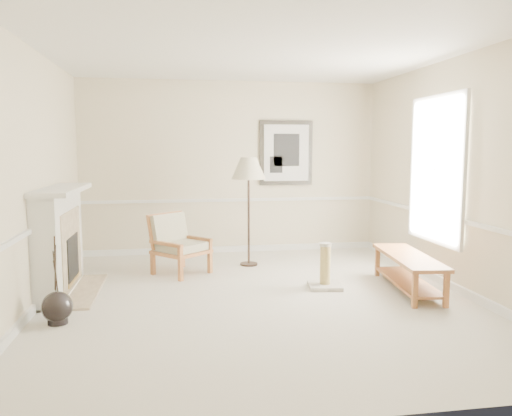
# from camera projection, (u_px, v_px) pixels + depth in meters

# --- Properties ---
(ground) EXTENTS (5.50, 5.50, 0.00)m
(ground) POSITION_uv_depth(u_px,v_px,m) (257.00, 298.00, 5.94)
(ground) COLOR silver
(ground) RESTS_ON ground
(room) EXTENTS (5.04, 5.54, 2.92)m
(room) POSITION_uv_depth(u_px,v_px,m) (268.00, 141.00, 5.82)
(room) COLOR beige
(room) RESTS_ON ground
(fireplace) EXTENTS (0.64, 1.64, 1.31)m
(fireplace) POSITION_uv_depth(u_px,v_px,m) (60.00, 242.00, 6.08)
(fireplace) COLOR white
(fireplace) RESTS_ON ground
(floor_vase) EXTENTS (0.31, 0.31, 0.91)m
(floor_vase) POSITION_uv_depth(u_px,v_px,m) (57.00, 308.00, 5.06)
(floor_vase) COLOR black
(floor_vase) RESTS_ON ground
(armchair) EXTENTS (0.94, 0.94, 0.86)m
(armchair) POSITION_uv_depth(u_px,v_px,m) (176.00, 241.00, 7.11)
(armchair) COLOR #9F5933
(armchair) RESTS_ON ground
(floor_lamp) EXTENTS (0.61, 0.61, 1.64)m
(floor_lamp) POSITION_uv_depth(u_px,v_px,m) (249.00, 171.00, 7.47)
(floor_lamp) COLOR black
(floor_lamp) RESTS_ON ground
(bench) EXTENTS (0.64, 1.61, 0.45)m
(bench) POSITION_uv_depth(u_px,v_px,m) (408.00, 267.00, 6.25)
(bench) COLOR #9F5933
(bench) RESTS_ON ground
(scratching_post) EXTENTS (0.47, 0.47, 0.58)m
(scratching_post) POSITION_uv_depth(u_px,v_px,m) (325.00, 274.00, 6.37)
(scratching_post) COLOR beige
(scratching_post) RESTS_ON ground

